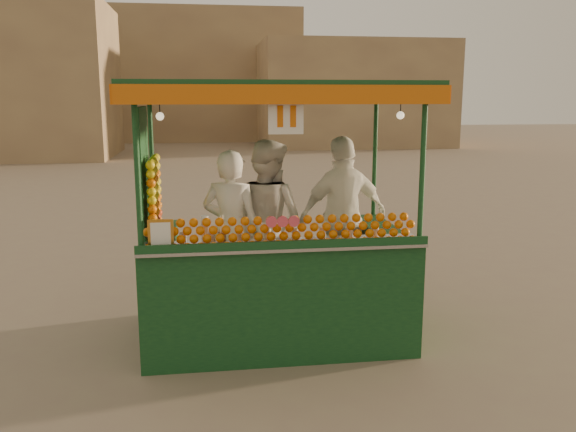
{
  "coord_description": "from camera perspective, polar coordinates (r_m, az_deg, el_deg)",
  "views": [
    {
      "loc": [
        -0.46,
        -5.49,
        2.33
      ],
      "look_at": [
        0.34,
        0.04,
        1.22
      ],
      "focal_mm": 37.14,
      "sensor_mm": 36.0,
      "label": 1
    }
  ],
  "objects": [
    {
      "name": "ground",
      "position": [
        5.98,
        -3.28,
        -11.68
      ],
      "size": [
        90.0,
        90.0,
        0.0
      ],
      "primitive_type": "plane",
      "color": "#766354",
      "rests_on": "ground"
    },
    {
      "name": "juice_cart",
      "position": [
        5.71,
        -1.8,
        -4.22
      ],
      "size": [
        2.72,
        1.76,
        2.47
      ],
      "color": "#0E3519",
      "rests_on": "ground"
    },
    {
      "name": "vendor_middle",
      "position": [
        6.01,
        -2.01,
        -0.47
      ],
      "size": [
        1.01,
        1.0,
        1.64
      ],
      "rotation": [
        0.0,
        0.0,
        2.41
      ],
      "color": "white",
      "rests_on": "ground"
    },
    {
      "name": "building_right",
      "position": [
        30.42,
        6.08,
        11.49
      ],
      "size": [
        9.0,
        6.0,
        5.0
      ],
      "primitive_type": "cube",
      "color": "tan",
      "rests_on": "ground"
    },
    {
      "name": "vendor_left",
      "position": [
        5.8,
        -5.45,
        -1.36
      ],
      "size": [
        0.66,
        0.55,
        1.56
      ],
      "rotation": [
        0.0,
        0.0,
        2.79
      ],
      "color": "white",
      "rests_on": "ground"
    },
    {
      "name": "building_center",
      "position": [
        35.55,
        -10.99,
        12.92
      ],
      "size": [
        14.0,
        7.0,
        7.0
      ],
      "primitive_type": "cube",
      "color": "tan",
      "rests_on": "ground"
    },
    {
      "name": "vendor_right",
      "position": [
        6.2,
        5.31,
        -0.05
      ],
      "size": [
        1.04,
        0.62,
        1.66
      ],
      "rotation": [
        0.0,
        0.0,
        3.37
      ],
      "color": "white",
      "rests_on": "ground"
    }
  ]
}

